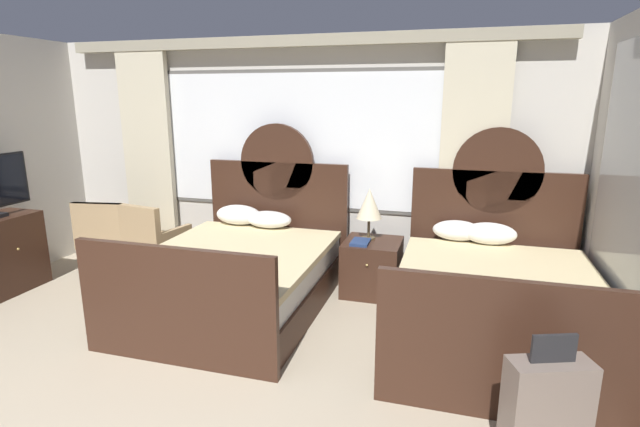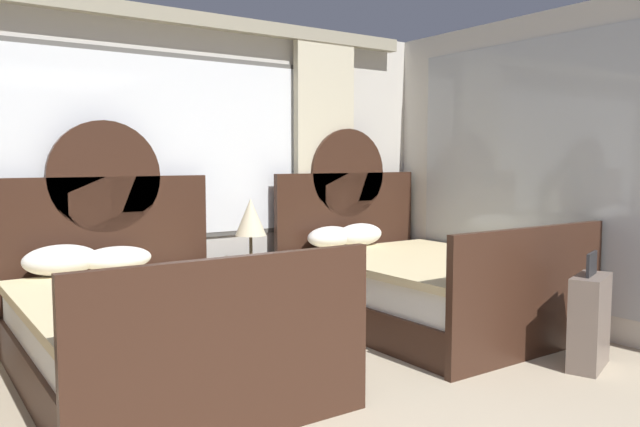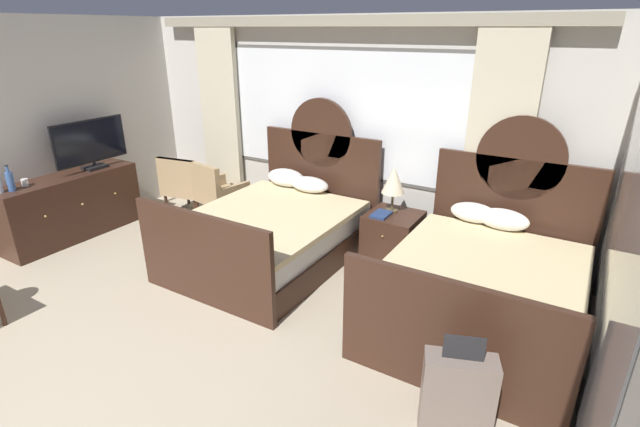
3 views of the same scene
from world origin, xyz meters
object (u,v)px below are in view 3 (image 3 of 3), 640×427
book_on_nightstand (381,214)px  cup_on_dresser (25,182)px  table_lamp_on_nightstand (394,180)px  bottle_spirit_blue (10,181)px  bed_near_mirror (483,285)px  nightstand_between_beds (393,237)px  suitcase_on_floor (457,399)px  tv_flatscreen (91,144)px  bed_near_window (275,230)px  dresser_minibar (72,206)px  armchair_by_window_right (186,184)px  armchair_by_window_centre (186,184)px  armchair_by_window_left (217,190)px

book_on_nightstand → cup_on_dresser: bearing=-153.0°
table_lamp_on_nightstand → bottle_spirit_blue: size_ratio=1.80×
bed_near_mirror → cup_on_dresser: size_ratio=20.61×
table_lamp_on_nightstand → bottle_spirit_blue: bearing=-148.7°
nightstand_between_beds → suitcase_on_floor: suitcase_on_floor is taller
book_on_nightstand → cup_on_dresser: size_ratio=2.39×
bed_near_mirror → bottle_spirit_blue: 5.20m
tv_flatscreen → bottle_spirit_blue: (0.01, -1.05, -0.21)m
bed_near_window → book_on_nightstand: 1.25m
nightstand_between_beds → book_on_nightstand: book_on_nightstand is taller
dresser_minibar → cup_on_dresser: bearing=-91.9°
nightstand_between_beds → cup_on_dresser: size_ratio=5.58×
bottle_spirit_blue → bed_near_mirror: bearing=16.8°
table_lamp_on_nightstand → cup_on_dresser: table_lamp_on_nightstand is taller
bed_near_mirror → book_on_nightstand: bed_near_mirror is taller
book_on_nightstand → tv_flatscreen: (-3.67, -1.01, 0.57)m
table_lamp_on_nightstand → armchair_by_window_right: size_ratio=0.63×
cup_on_dresser → armchair_by_window_right: size_ratio=0.13×
armchair_by_window_right → suitcase_on_floor: armchair_by_window_right is taller
tv_flatscreen → armchair_by_window_centre: (0.63, 0.94, -0.70)m
bed_near_mirror → armchair_by_window_centre: 4.35m
dresser_minibar → tv_flatscreen: size_ratio=1.73×
bed_near_window → bed_near_mirror: size_ratio=1.00×
bottle_spirit_blue → book_on_nightstand: bearing=29.4°
bed_near_window → book_on_nightstand: bearing=27.6°
bed_near_window → suitcase_on_floor: (2.56, -1.50, -0.03)m
cup_on_dresser → suitcase_on_floor: 5.22m
nightstand_between_beds → dresser_minibar: dresser_minibar is taller
dresser_minibar → armchair_by_window_right: bearing=63.8°
table_lamp_on_nightstand → book_on_nightstand: size_ratio=2.09×
bed_near_window → bottle_spirit_blue: size_ratio=7.42×
cup_on_dresser → armchair_by_window_right: bearing=69.6°
nightstand_between_beds → armchair_by_window_left: armchair_by_window_left is taller
nightstand_between_beds → suitcase_on_floor: 2.58m
tv_flatscreen → suitcase_on_floor: bearing=-11.7°
armchair_by_window_left → armchair_by_window_centre: 0.59m
nightstand_between_beds → armchair_by_window_centre: armchair_by_window_centre is taller
bed_near_window → bottle_spirit_blue: bed_near_window is taller
table_lamp_on_nightstand → suitcase_on_floor: size_ratio=0.67×
book_on_nightstand → armchair_by_window_right: armchair_by_window_right is taller
suitcase_on_floor → bottle_spirit_blue: bearing=179.9°
bed_near_window → dresser_minibar: (-2.61, -0.85, 0.05)m
armchair_by_window_centre → suitcase_on_floor: armchair_by_window_centre is taller
armchair_by_window_left → armchair_by_window_centre: (-0.59, -0.00, 0.00)m
dresser_minibar → suitcase_on_floor: bearing=-7.3°
table_lamp_on_nightstand → suitcase_on_floor: table_lamp_on_nightstand is taller
bed_near_window → table_lamp_on_nightstand: size_ratio=4.13×
cup_on_dresser → tv_flatscreen: bearing=87.2°
bed_near_window → armchair_by_window_right: size_ratio=2.60×
bed_near_window → suitcase_on_floor: bearing=-30.4°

